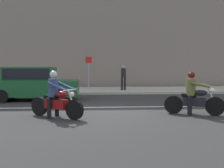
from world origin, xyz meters
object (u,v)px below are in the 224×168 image
Objects in this scene: motorcycle_with_rider_olive at (194,97)px; street_sign_post at (89,69)px; parked_sedan_forest_green at (33,83)px; pedestrian_bystander at (123,76)px; motorcycle_with_rider_denim_blue at (56,99)px.

street_sign_post is at bearing 114.34° from motorcycle_with_rider_olive.
parked_sedan_forest_green is 2.63× the size of pedestrian_bystander.
motorcycle_with_rider_olive is at bearing -32.56° from parked_sedan_forest_green.
parked_sedan_forest_green is at bearing 112.42° from motorcycle_with_rider_denim_blue.
motorcycle_with_rider_denim_blue is 1.14× the size of pedestrian_bystander.
motorcycle_with_rider_olive is at bearing 2.63° from motorcycle_with_rider_denim_blue.
motorcycle_with_rider_denim_blue is 8.98m from pedestrian_bystander.
motorcycle_with_rider_olive is 0.87× the size of street_sign_post.
pedestrian_bystander is (2.38, -0.82, -0.43)m from street_sign_post.
parked_sedan_forest_green is (-6.77, 4.32, 0.24)m from motorcycle_with_rider_olive.
parked_sedan_forest_green reaches higher than motorcycle_with_rider_olive.
motorcycle_with_rider_denim_blue reaches higher than motorcycle_with_rider_olive.
motorcycle_with_rider_denim_blue is 0.83× the size of street_sign_post.
street_sign_post is (2.72, 4.64, 0.68)m from parked_sedan_forest_green.
street_sign_post reaches higher than pedestrian_bystander.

